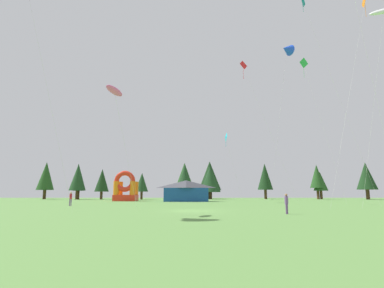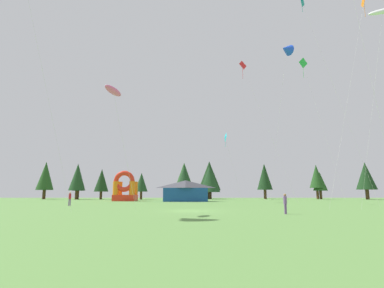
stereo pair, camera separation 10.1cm
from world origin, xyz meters
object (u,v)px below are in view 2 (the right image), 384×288
kite_orange_diamond (364,3)px  person_left_edge (285,202)px  kite_green_diamond (302,65)px  inflatable_yellow_castle (125,190)px  kite_cyan_diamond (224,138)px  kite_white_parafoil (382,12)px  person_far_side (69,197)px  festival_tent (185,191)px  kite_red_diamond (242,67)px  kite_pink_parafoil (113,91)px  kite_blue_delta (286,49)px  kite_teal_diamond (302,5)px

kite_orange_diamond → person_left_edge: 31.71m
kite_green_diamond → kite_orange_diamond: size_ratio=0.84×
inflatable_yellow_castle → kite_orange_diamond: bearing=-31.4°
kite_cyan_diamond → inflatable_yellow_castle: 21.46m
kite_cyan_diamond → inflatable_yellow_castle: kite_cyan_diamond is taller
person_left_edge → kite_orange_diamond: bearing=-5.6°
kite_white_parafoil → kite_orange_diamond: 7.99m
person_far_side → festival_tent: 21.92m
kite_cyan_diamond → kite_orange_diamond: (17.01, -14.71, 15.26)m
kite_red_diamond → person_left_edge: size_ratio=14.00×
person_far_side → inflatable_yellow_castle: 19.78m
kite_pink_parafoil → kite_blue_delta: size_ratio=0.38×
kite_green_diamond → person_left_edge: kite_green_diamond is taller
kite_red_diamond → kite_blue_delta: kite_blue_delta is taller
kite_pink_parafoil → kite_green_diamond: bearing=41.3°
kite_white_parafoil → person_far_side: kite_white_parafoil is taller
kite_white_parafoil → person_left_edge: kite_white_parafoil is taller
kite_green_diamond → festival_tent: bearing=154.5°
kite_green_diamond → kite_white_parafoil: bearing=-79.5°
person_left_edge → festival_tent: festival_tent is taller
kite_teal_diamond → kite_pink_parafoil: bearing=-154.7°
kite_blue_delta → festival_tent: 30.75m
kite_white_parafoil → kite_orange_diamond: bearing=72.2°
kite_pink_parafoil → kite_blue_delta: (23.09, 25.04, 16.44)m
kite_cyan_diamond → kite_teal_diamond: kite_teal_diamond is taller
kite_white_parafoil → kite_red_diamond: bearing=130.2°
kite_pink_parafoil → inflatable_yellow_castle: 34.76m
kite_white_parafoil → festival_tent: size_ratio=2.76×
kite_cyan_diamond → kite_blue_delta: (10.94, -1.41, 15.55)m
person_far_side → kite_cyan_diamond: bearing=-148.2°
kite_red_diamond → kite_pink_parafoil: kite_red_diamond is taller
kite_pink_parafoil → kite_cyan_diamond: bearing=65.3°
kite_blue_delta → kite_teal_diamond: kite_blue_delta is taller
kite_white_parafoil → kite_teal_diamond: (-7.22, 3.62, 3.22)m
kite_white_parafoil → person_far_side: bearing=167.7°
kite_white_parafoil → kite_cyan_diamond: size_ratio=1.87×
kite_green_diamond → kite_orange_diamond: 11.60m
kite_cyan_diamond → kite_teal_diamond: (7.90, -16.95, 13.41)m
kite_red_diamond → person_far_side: kite_red_diamond is taller
kite_red_diamond → kite_green_diamond: 9.85m
kite_teal_diamond → person_far_side: (-28.65, 4.17, -23.26)m
kite_red_diamond → kite_orange_diamond: kite_orange_diamond is taller
kite_red_diamond → kite_white_parafoil: 19.70m
kite_red_diamond → person_far_side: 31.63m
kite_blue_delta → kite_orange_diamond: (6.08, -13.30, -0.28)m
kite_blue_delta → kite_cyan_diamond: bearing=172.7°
kite_cyan_diamond → kite_red_diamond: bearing=-66.4°
kite_red_diamond → kite_orange_diamond: bearing=-32.2°
kite_red_diamond → kite_blue_delta: size_ratio=0.80×
kite_orange_diamond → festival_tent: size_ratio=3.45×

